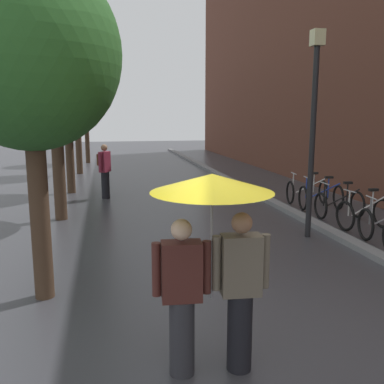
{
  "coord_description": "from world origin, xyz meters",
  "views": [
    {
      "loc": [
        -1.7,
        -4.21,
        2.63
      ],
      "look_at": [
        -0.28,
        2.66,
        1.35
      ],
      "focal_mm": 39.34,
      "sensor_mm": 36.0,
      "label": 1
    }
  ],
  "objects_px": {
    "street_tree_1": "(53,66)",
    "parked_bicycle_3": "(339,204)",
    "street_tree_0": "(29,55)",
    "parked_bicycle_2": "(364,214)",
    "pedestrian_walking_midground": "(105,170)",
    "parked_bicycle_5": "(307,191)",
    "street_tree_4": "(85,95)",
    "parked_bicycle_4": "(321,197)",
    "street_lamp_post": "(313,120)",
    "couple_under_umbrella": "(212,239)",
    "street_tree_2": "(66,88)",
    "street_tree_3": "(76,86)"
  },
  "relations": [
    {
      "from": "parked_bicycle_3",
      "to": "street_tree_0",
      "type": "bearing_deg",
      "value": -152.88
    },
    {
      "from": "street_tree_0",
      "to": "parked_bicycle_2",
      "type": "relative_size",
      "value": 4.24
    },
    {
      "from": "street_tree_0",
      "to": "pedestrian_walking_midground",
      "type": "xyz_separation_m",
      "value": [
        0.9,
        7.47,
        -2.5
      ]
    },
    {
      "from": "parked_bicycle_5",
      "to": "street_lamp_post",
      "type": "xyz_separation_m",
      "value": [
        -1.62,
        -3.28,
        2.16
      ]
    },
    {
      "from": "street_tree_4",
      "to": "parked_bicycle_5",
      "type": "relative_size",
      "value": 4.31
    },
    {
      "from": "street_tree_3",
      "to": "street_tree_4",
      "type": "height_order",
      "value": "street_tree_3"
    },
    {
      "from": "parked_bicycle_5",
      "to": "couple_under_umbrella",
      "type": "distance_m",
      "value": 9.13
    },
    {
      "from": "parked_bicycle_5",
      "to": "couple_under_umbrella",
      "type": "xyz_separation_m",
      "value": [
        -4.92,
        -7.62,
        1.05
      ]
    },
    {
      "from": "parked_bicycle_2",
      "to": "parked_bicycle_3",
      "type": "xyz_separation_m",
      "value": [
        -0.0,
        1.08,
        0.0
      ]
    },
    {
      "from": "street_lamp_post",
      "to": "street_tree_2",
      "type": "bearing_deg",
      "value": 129.66
    },
    {
      "from": "street_tree_0",
      "to": "parked_bicycle_3",
      "type": "relative_size",
      "value": 4.28
    },
    {
      "from": "street_tree_1",
      "to": "parked_bicycle_5",
      "type": "distance_m",
      "value": 7.89
    },
    {
      "from": "street_tree_2",
      "to": "pedestrian_walking_midground",
      "type": "relative_size",
      "value": 2.92
    },
    {
      "from": "street_tree_1",
      "to": "street_tree_2",
      "type": "distance_m",
      "value": 3.87
    },
    {
      "from": "street_tree_0",
      "to": "street_lamp_post",
      "type": "height_order",
      "value": "street_tree_0"
    },
    {
      "from": "parked_bicycle_4",
      "to": "pedestrian_walking_midground",
      "type": "height_order",
      "value": "pedestrian_walking_midground"
    },
    {
      "from": "parked_bicycle_3",
      "to": "pedestrian_walking_midground",
      "type": "height_order",
      "value": "pedestrian_walking_midground"
    },
    {
      "from": "parked_bicycle_5",
      "to": "street_tree_2",
      "type": "bearing_deg",
      "value": 154.81
    },
    {
      "from": "parked_bicycle_3",
      "to": "street_lamp_post",
      "type": "bearing_deg",
      "value": -138.51
    },
    {
      "from": "parked_bicycle_3",
      "to": "pedestrian_walking_midground",
      "type": "bearing_deg",
      "value": 146.1
    },
    {
      "from": "street_lamp_post",
      "to": "parked_bicycle_3",
      "type": "bearing_deg",
      "value": 41.49
    },
    {
      "from": "couple_under_umbrella",
      "to": "street_lamp_post",
      "type": "xyz_separation_m",
      "value": [
        3.3,
        4.35,
        1.11
      ]
    },
    {
      "from": "couple_under_umbrella",
      "to": "pedestrian_walking_midground",
      "type": "height_order",
      "value": "couple_under_umbrella"
    },
    {
      "from": "street_tree_1",
      "to": "parked_bicycle_3",
      "type": "relative_size",
      "value": 5.09
    },
    {
      "from": "street_tree_0",
      "to": "street_tree_3",
      "type": "xyz_separation_m",
      "value": [
        -0.23,
        13.66,
        0.51
      ]
    },
    {
      "from": "pedestrian_walking_midground",
      "to": "parked_bicycle_2",
      "type": "bearing_deg",
      "value": -40.51
    },
    {
      "from": "street_tree_4",
      "to": "parked_bicycle_3",
      "type": "distance_m",
      "value": 16.58
    },
    {
      "from": "street_lamp_post",
      "to": "street_tree_3",
      "type": "bearing_deg",
      "value": 115.33
    },
    {
      "from": "street_tree_1",
      "to": "pedestrian_walking_midground",
      "type": "distance_m",
      "value": 4.06
    },
    {
      "from": "parked_bicycle_5",
      "to": "pedestrian_walking_midground",
      "type": "height_order",
      "value": "pedestrian_walking_midground"
    },
    {
      "from": "street_tree_1",
      "to": "parked_bicycle_3",
      "type": "distance_m",
      "value": 7.95
    },
    {
      "from": "street_tree_2",
      "to": "couple_under_umbrella",
      "type": "distance_m",
      "value": 11.38
    },
    {
      "from": "parked_bicycle_2",
      "to": "parked_bicycle_3",
      "type": "relative_size",
      "value": 1.01
    },
    {
      "from": "street_tree_4",
      "to": "parked_bicycle_4",
      "type": "distance_m",
      "value": 15.71
    },
    {
      "from": "street_tree_1",
      "to": "parked_bicycle_5",
      "type": "bearing_deg",
      "value": 4.22
    },
    {
      "from": "street_tree_1",
      "to": "parked_bicycle_3",
      "type": "height_order",
      "value": "street_tree_1"
    },
    {
      "from": "street_tree_0",
      "to": "parked_bicycle_2",
      "type": "xyz_separation_m",
      "value": [
        6.82,
        2.41,
        -3.05
      ]
    },
    {
      "from": "parked_bicycle_4",
      "to": "pedestrian_walking_midground",
      "type": "bearing_deg",
      "value": 153.43
    },
    {
      "from": "street_tree_2",
      "to": "parked_bicycle_4",
      "type": "relative_size",
      "value": 4.35
    },
    {
      "from": "parked_bicycle_5",
      "to": "parked_bicycle_2",
      "type": "bearing_deg",
      "value": -90.79
    },
    {
      "from": "street_tree_1",
      "to": "street_tree_4",
      "type": "xyz_separation_m",
      "value": [
        0.2,
        13.37,
        -0.07
      ]
    },
    {
      "from": "parked_bicycle_2",
      "to": "street_lamp_post",
      "type": "height_order",
      "value": "street_lamp_post"
    },
    {
      "from": "parked_bicycle_2",
      "to": "street_tree_3",
      "type": "bearing_deg",
      "value": 122.08
    },
    {
      "from": "parked_bicycle_2",
      "to": "couple_under_umbrella",
      "type": "xyz_separation_m",
      "value": [
        -4.87,
        -4.66,
        1.05
      ]
    },
    {
      "from": "street_tree_1",
      "to": "street_tree_3",
      "type": "bearing_deg",
      "value": 90.04
    },
    {
      "from": "street_tree_1",
      "to": "street_tree_3",
      "type": "relative_size",
      "value": 1.03
    },
    {
      "from": "street_tree_1",
      "to": "parked_bicycle_3",
      "type": "xyz_separation_m",
      "value": [
        7.04,
        -1.36,
        -3.44
      ]
    },
    {
      "from": "parked_bicycle_3",
      "to": "pedestrian_walking_midground",
      "type": "xyz_separation_m",
      "value": [
        -5.92,
        3.98,
        0.54
      ]
    },
    {
      "from": "street_tree_4",
      "to": "parked_bicycle_4",
      "type": "xyz_separation_m",
      "value": [
        6.86,
        -13.72,
        -3.36
      ]
    },
    {
      "from": "street_lamp_post",
      "to": "pedestrian_walking_midground",
      "type": "height_order",
      "value": "street_lamp_post"
    }
  ]
}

